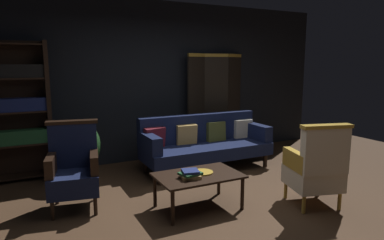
{
  "coord_description": "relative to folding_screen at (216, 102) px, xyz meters",
  "views": [
    {
      "loc": [
        -2.07,
        -3.34,
        1.72
      ],
      "look_at": [
        0.0,
        0.8,
        0.95
      ],
      "focal_mm": 31.88,
      "sensor_mm": 36.0,
      "label": 1
    }
  ],
  "objects": [
    {
      "name": "armchair_gilt_accent",
      "position": [
        -0.22,
        -2.75,
        -0.5
      ],
      "size": [
        0.71,
        0.71,
        1.04
      ],
      "color": "#B78E33",
      "rests_on": "ground_plane"
    },
    {
      "name": "back_wall",
      "position": [
        -1.24,
        0.19,
        0.41
      ],
      "size": [
        7.2,
        0.1,
        2.8
      ],
      "primitive_type": "cube",
      "color": "black",
      "rests_on": "ground_plane"
    },
    {
      "name": "potted_plant",
      "position": [
        -2.63,
        -0.58,
        -0.47
      ],
      "size": [
        0.6,
        0.6,
        0.9
      ],
      "color": "brown",
      "rests_on": "ground_plane"
    },
    {
      "name": "book_green_cloth",
      "position": [
        -1.65,
        -2.24,
        -0.51
      ],
      "size": [
        0.27,
        0.24,
        0.03
      ],
      "primitive_type": "cube",
      "rotation": [
        0.0,
        0.0,
        0.22
      ],
      "color": "#1E4C28",
      "rests_on": "book_tan_leather"
    },
    {
      "name": "velvet_couch",
      "position": [
        -0.69,
        -0.81,
        -0.53
      ],
      "size": [
        2.12,
        0.78,
        0.88
      ],
      "color": "black",
      "rests_on": "ground_plane"
    },
    {
      "name": "brass_tray",
      "position": [
        -1.44,
        -2.14,
        -0.56
      ],
      "size": [
        0.25,
        0.25,
        0.02
      ],
      "primitive_type": "cylinder",
      "color": "gold",
      "rests_on": "coffee_table"
    },
    {
      "name": "book_navy_cloth",
      "position": [
        -1.65,
        -2.24,
        -0.49
      ],
      "size": [
        0.22,
        0.23,
        0.03
      ],
      "primitive_type": "cube",
      "rotation": [
        0.0,
        0.0,
        -0.23
      ],
      "color": "navy",
      "rests_on": "book_green_cloth"
    },
    {
      "name": "bookshelf",
      "position": [
        -3.39,
        -0.07,
        0.08
      ],
      "size": [
        0.9,
        0.32,
        2.05
      ],
      "color": "black",
      "rests_on": "ground_plane"
    },
    {
      "name": "armchair_wing_left",
      "position": [
        -2.83,
        -1.48,
        -0.5
      ],
      "size": [
        0.68,
        0.67,
        1.04
      ],
      "color": "black",
      "rests_on": "ground_plane"
    },
    {
      "name": "ground_plane",
      "position": [
        -1.24,
        -2.26,
        -0.99
      ],
      "size": [
        10.0,
        10.0,
        0.0
      ],
      "primitive_type": "plane",
      "color": "#3D2819"
    },
    {
      "name": "book_tan_leather",
      "position": [
        -1.65,
        -2.24,
        -0.55
      ],
      "size": [
        0.25,
        0.24,
        0.04
      ],
      "primitive_type": "cube",
      "rotation": [
        0.0,
        0.0,
        -0.19
      ],
      "color": "#9E7A47",
      "rests_on": "coffee_table"
    },
    {
      "name": "coffee_table",
      "position": [
        -1.51,
        -2.17,
        -0.61
      ],
      "size": [
        1.0,
        0.64,
        0.42
      ],
      "color": "black",
      "rests_on": "ground_plane"
    },
    {
      "name": "folding_screen",
      "position": [
        0.0,
        0.0,
        0.0
      ],
      "size": [
        1.3,
        0.28,
        1.9
      ],
      "color": "black",
      "rests_on": "ground_plane"
    }
  ]
}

